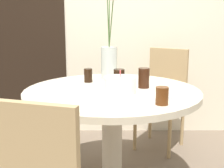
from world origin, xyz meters
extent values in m
cube|color=beige|center=(0.00, 1.21, 1.30)|extent=(8.00, 0.05, 2.60)
cube|color=black|center=(-0.93, 1.18, 1.02)|extent=(0.90, 0.01, 2.05)
cylinder|color=beige|center=(0.00, 0.00, 0.72)|extent=(1.20, 1.20, 0.04)
cylinder|color=#B7AD99|center=(0.00, 0.00, 0.37)|extent=(0.14, 0.14, 0.67)
cube|color=#9E896B|center=(0.45, 0.74, 0.46)|extent=(0.55, 0.55, 0.04)
cube|color=tan|center=(0.54, 0.89, 0.71)|extent=(0.34, 0.23, 0.46)
cylinder|color=tan|center=(0.21, 0.68, 0.22)|extent=(0.03, 0.03, 0.44)
cylinder|color=tan|center=(0.50, 0.50, 0.22)|extent=(0.03, 0.03, 0.44)
cylinder|color=tan|center=(0.39, 0.97, 0.22)|extent=(0.03, 0.03, 0.44)
cylinder|color=tan|center=(0.68, 0.79, 0.22)|extent=(0.03, 0.03, 0.44)
cube|color=tan|center=(-0.30, -1.00, 0.71)|extent=(0.37, 0.14, 0.46)
cylinder|color=white|center=(0.05, -0.10, 0.80)|extent=(0.20, 0.20, 0.11)
cylinder|color=#E54C4C|center=(0.05, -0.10, 0.87)|extent=(0.01, 0.01, 0.04)
cylinder|color=silver|center=(-0.02, 0.40, 0.87)|extent=(0.13, 0.13, 0.25)
cylinder|color=#4C7538|center=(-0.03, 0.35, 1.22)|extent=(0.02, 0.10, 0.45)
cylinder|color=#4C7538|center=(-0.01, 0.32, 1.19)|extent=(0.04, 0.16, 0.39)
cylinder|color=#4C7538|center=(-0.02, 0.42, 1.22)|extent=(0.01, 0.07, 0.44)
cylinder|color=white|center=(0.29, -0.18, 0.75)|extent=(0.18, 0.18, 0.01)
cylinder|color=black|center=(-0.18, 0.25, 0.80)|extent=(0.06, 0.06, 0.10)
cylinder|color=#51280F|center=(0.28, -0.36, 0.79)|extent=(0.07, 0.07, 0.10)
cylinder|color=black|center=(0.05, 0.08, 0.81)|extent=(0.08, 0.08, 0.13)
cylinder|color=#33190C|center=(0.22, 0.06, 0.81)|extent=(0.08, 0.08, 0.14)
camera|label=1|loc=(0.00, -2.07, 1.23)|focal=50.00mm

